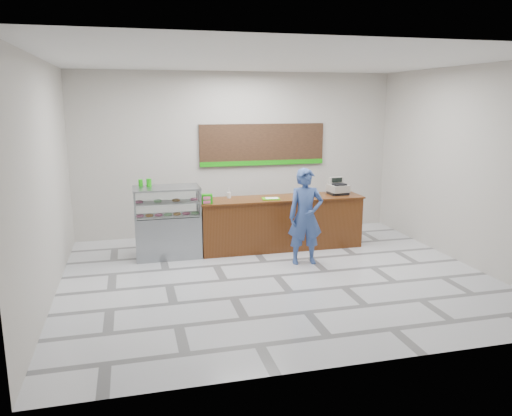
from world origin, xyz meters
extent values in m
plane|color=silver|center=(0.00, 0.00, 0.00)|extent=(7.00, 7.00, 0.00)
plane|color=#B9B3AA|center=(0.00, 3.00, 1.75)|extent=(7.00, 0.00, 7.00)
plane|color=silver|center=(0.00, 0.00, 3.50)|extent=(7.00, 7.00, 0.00)
cube|color=#592C13|center=(0.55, 1.55, 0.50)|extent=(3.20, 0.70, 1.00)
cube|color=#592C13|center=(0.55, 1.55, 1.01)|extent=(3.26, 0.76, 0.03)
cube|color=gray|center=(-1.67, 1.55, 0.40)|extent=(1.20, 0.70, 0.80)
cube|color=white|center=(-1.67, 1.55, 1.05)|extent=(1.20, 0.70, 0.50)
cube|color=gray|center=(-1.67, 1.55, 1.31)|extent=(1.22, 0.72, 0.03)
cube|color=silver|center=(-1.67, 1.55, 0.82)|extent=(1.14, 0.64, 0.02)
cube|color=silver|center=(-1.67, 1.55, 1.06)|extent=(1.14, 0.64, 0.02)
torus|color=#E56095|center=(-2.17, 1.45, 0.85)|extent=(0.15, 0.15, 0.05)
torus|color=#B7722A|center=(-2.00, 1.45, 0.85)|extent=(0.15, 0.15, 0.05)
torus|color=#E56095|center=(-1.84, 1.45, 0.85)|extent=(0.15, 0.15, 0.05)
torus|color=#97EB92|center=(-1.67, 1.45, 0.85)|extent=(0.15, 0.15, 0.05)
torus|color=#B7722A|center=(-1.50, 1.45, 0.85)|extent=(0.15, 0.15, 0.05)
torus|color=#E56095|center=(-1.34, 1.45, 0.85)|extent=(0.15, 0.15, 0.05)
torus|color=#97EB92|center=(-1.17, 1.45, 0.85)|extent=(0.15, 0.15, 0.05)
torus|color=#E56095|center=(-2.17, 1.60, 1.09)|extent=(0.15, 0.15, 0.05)
torus|color=#97EB92|center=(-1.84, 1.60, 1.09)|extent=(0.15, 0.15, 0.05)
torus|color=#B7722A|center=(-1.50, 1.60, 1.09)|extent=(0.15, 0.15, 0.05)
torus|color=#E56095|center=(-1.17, 1.60, 1.09)|extent=(0.15, 0.15, 0.05)
cube|color=black|center=(0.55, 2.96, 1.95)|extent=(2.80, 0.05, 0.90)
cube|color=#18A20D|center=(0.55, 2.93, 1.55)|extent=(2.80, 0.02, 0.10)
cube|color=black|center=(1.77, 1.60, 1.06)|extent=(0.36, 0.36, 0.05)
cube|color=gray|center=(1.77, 1.60, 1.15)|extent=(0.40, 0.42, 0.14)
cube|color=black|center=(1.77, 1.53, 1.24)|extent=(0.27, 0.21, 0.04)
cube|color=gray|center=(1.77, 1.70, 1.30)|extent=(0.31, 0.13, 0.14)
cube|color=black|center=(1.77, 1.65, 1.31)|extent=(0.23, 0.05, 0.09)
cube|color=black|center=(1.12, 1.40, 1.05)|extent=(0.13, 0.18, 0.04)
cube|color=#42B302|center=(0.31, 1.44, 1.04)|extent=(0.37, 0.29, 0.02)
cube|color=white|center=(0.33, 1.44, 1.05)|extent=(0.27, 0.21, 0.00)
cube|color=white|center=(-0.91, 1.63, 1.09)|extent=(0.15, 0.15, 0.11)
cylinder|color=silver|center=(-0.45, 1.74, 1.09)|extent=(0.08, 0.08, 0.11)
cube|color=#18A20D|center=(-0.95, 1.32, 1.12)|extent=(0.21, 0.14, 0.17)
cylinder|color=#E56095|center=(1.17, 1.53, 1.03)|extent=(0.15, 0.15, 0.00)
cylinder|color=#18A20D|center=(-2.12, 1.79, 1.39)|extent=(0.08, 0.08, 0.12)
cylinder|color=#18A20D|center=(-1.97, 1.71, 1.40)|extent=(0.09, 0.09, 0.14)
imported|color=#334C89|center=(0.70, 0.54, 0.87)|extent=(0.67, 0.48, 1.73)
camera|label=1|loc=(-2.29, -7.65, 2.89)|focal=35.00mm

